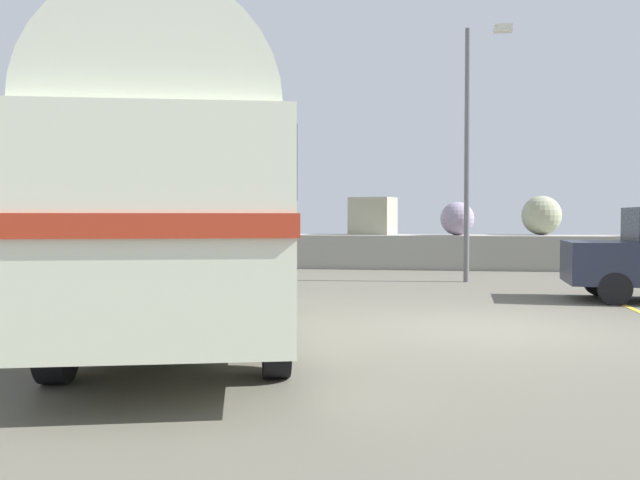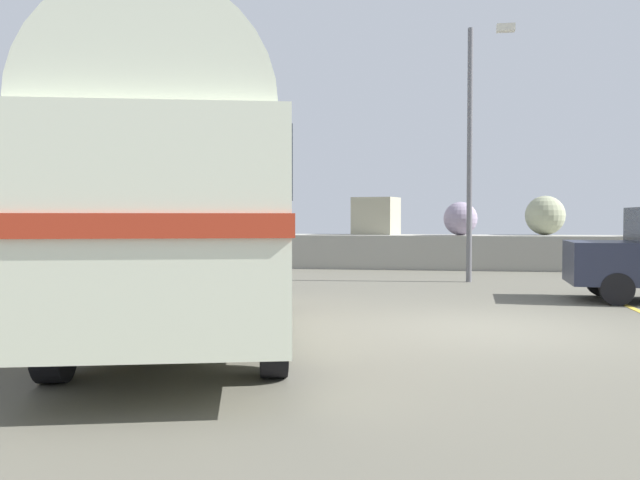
% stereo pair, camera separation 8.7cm
% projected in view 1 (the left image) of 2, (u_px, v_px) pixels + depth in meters
% --- Properties ---
extents(ground, '(32.00, 26.00, 0.02)m').
position_uv_depth(ground, '(495.00, 329.00, 10.15)').
color(ground, '#5A584C').
extents(breakwater, '(31.36, 2.33, 2.37)m').
position_uv_depth(breakwater, '(462.00, 247.00, 21.79)').
color(breakwater, gray).
rests_on(breakwater, ground).
extents(vintage_coach, '(4.56, 8.91, 3.70)m').
position_uv_depth(vintage_coach, '(188.00, 192.00, 9.48)').
color(vintage_coach, black).
rests_on(vintage_coach, ground).
extents(lamp_post, '(1.13, 0.43, 6.47)m').
position_uv_depth(lamp_post, '(472.00, 140.00, 17.19)').
color(lamp_post, '#5B5B60').
rests_on(lamp_post, ground).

